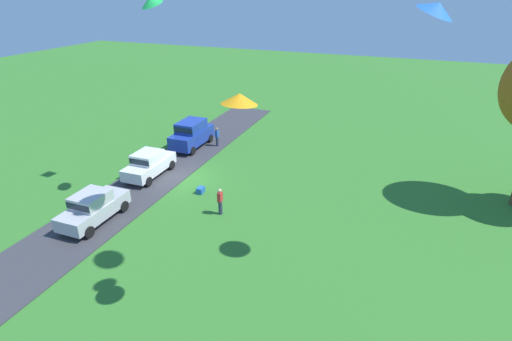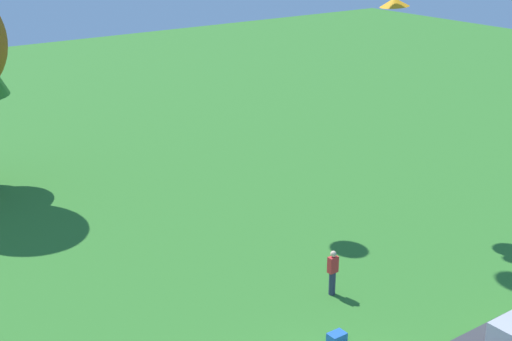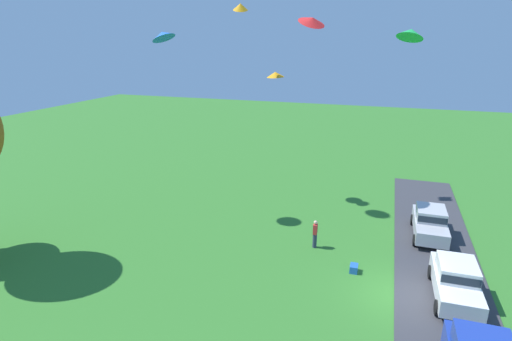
# 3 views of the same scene
# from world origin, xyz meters

# --- Properties ---
(ground_plane) EXTENTS (120.00, 120.00, 0.00)m
(ground_plane) POSITION_xyz_m (0.00, 0.00, 0.00)
(ground_plane) COLOR #337528
(pavement_strip) EXTENTS (36.00, 4.40, 0.06)m
(pavement_strip) POSITION_xyz_m (0.00, -2.06, 0.03)
(pavement_strip) COLOR #38383D
(pavement_strip) RESTS_ON ground
(car_sedan_mid_row) EXTENTS (4.43, 2.01, 1.84)m
(car_sedan_mid_row) POSITION_xyz_m (0.73, -2.47, 1.04)
(car_sedan_mid_row) COLOR white
(car_sedan_mid_row) RESTS_ON ground
(car_sedan_far_end) EXTENTS (4.42, 1.98, 1.84)m
(car_sedan_far_end) POSITION_xyz_m (7.08, -1.82, 1.04)
(car_sedan_far_end) COLOR #B7B7BC
(car_sedan_far_end) RESTS_ON ground
(person_beside_suv) EXTENTS (0.36, 0.24, 1.71)m
(person_beside_suv) POSITION_xyz_m (3.57, 4.62, 0.88)
(person_beside_suv) COLOR #2D334C
(person_beside_suv) RESTS_ON ground
(cooler_box) EXTENTS (0.56, 0.40, 0.40)m
(cooler_box) POSITION_xyz_m (1.62, 2.18, 0.20)
(cooler_box) COLOR blue
(cooler_box) RESTS_ON ground
(kite_delta_over_trees) EXTENTS (1.68, 1.67, 0.45)m
(kite_delta_over_trees) POSITION_xyz_m (10.54, 9.11, 9.30)
(kite_delta_over_trees) COLOR orange
(kite_delta_trailing_tail) EXTENTS (1.39, 1.34, 0.73)m
(kite_delta_trailing_tail) POSITION_xyz_m (9.48, 11.30, 13.73)
(kite_delta_trailing_tail) COLOR orange
(kite_delta_topmost) EXTENTS (1.63, 1.60, 0.82)m
(kite_delta_topmost) POSITION_xyz_m (2.87, 0.65, 11.88)
(kite_delta_topmost) COLOR green
(kite_delta_low_drifter) EXTENTS (2.17, 2.17, 0.95)m
(kite_delta_low_drifter) POSITION_xyz_m (6.18, 5.81, 12.66)
(kite_delta_low_drifter) COLOR red
(kite_delta_high_left) EXTENTS (1.76, 1.79, 0.92)m
(kite_delta_high_left) POSITION_xyz_m (5.04, 14.68, 11.89)
(kite_delta_high_left) COLOR blue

